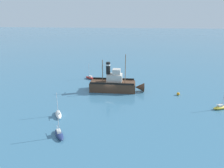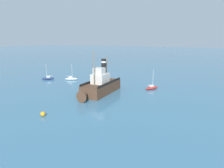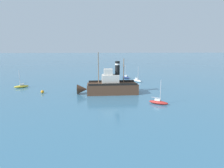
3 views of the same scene
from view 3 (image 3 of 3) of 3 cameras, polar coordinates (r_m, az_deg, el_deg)
The scene contains 7 objects.
ground_plane at distance 50.02m, azimuth 0.58°, elevation -2.27°, with size 600.00×600.00×0.00m, color teal.
old_tugboat at distance 47.88m, azimuth -0.63°, elevation -0.62°, with size 4.74×14.49×9.90m.
sailboat_yellow at distance 60.30m, azimuth -24.46°, elevation -0.59°, with size 2.60×3.91×4.90m.
sailboat_navy at distance 70.99m, azimuth 3.99°, elevation 1.94°, with size 3.75×3.06×4.90m.
sailboat_white at distance 64.78m, azimuth 7.23°, elevation 1.03°, with size 3.86×2.79×4.90m.
sailboat_red at distance 40.57m, azimuth 13.14°, elevation -5.04°, with size 3.01×3.78×4.90m.
mooring_buoy at distance 51.33m, azimuth -19.28°, elevation -2.10°, with size 0.78×0.78×0.78m, color orange.
Camera 3 is at (-48.61, 3.38, 11.27)m, focal length 32.00 mm.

